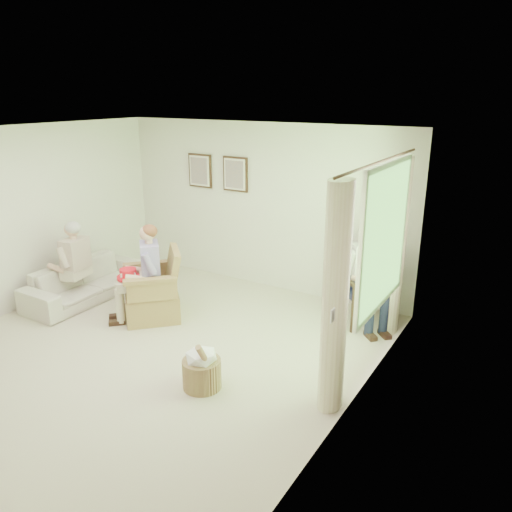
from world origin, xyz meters
name	(u,v)px	position (x,y,z in m)	size (l,w,h in m)	color
floor	(144,354)	(0.00, 0.00, 0.00)	(5.50, 5.50, 0.00)	beige
back_wall	(261,207)	(0.00, 2.75, 1.30)	(5.00, 0.04, 2.60)	silver
left_wall	(3,223)	(-2.50, 0.00, 1.30)	(0.04, 5.50, 2.60)	silver
right_wall	(344,297)	(2.50, 0.00, 1.30)	(0.04, 5.50, 2.60)	silver
ceiling	(127,134)	(0.00, 0.00, 2.60)	(5.00, 5.50, 0.02)	white
window	(385,234)	(2.46, 1.20, 1.58)	(0.13, 2.50, 1.63)	#2D6B23
curtain_left	(335,301)	(2.33, 0.22, 1.15)	(0.34, 0.34, 2.30)	beige
curtain_right	(396,248)	(2.33, 2.18, 1.15)	(0.34, 0.34, 2.30)	beige
framed_print_left	(200,171)	(-1.15, 2.71, 1.78)	(0.45, 0.05, 0.55)	#382114
framed_print_right	(235,174)	(-0.45, 2.71, 1.78)	(0.45, 0.05, 0.55)	#382114
wicker_armchair	(154,296)	(-0.64, 0.89, 0.31)	(0.77, 0.76, 0.98)	#A4874D
wood_armchair	(367,285)	(1.95, 2.33, 0.52)	(0.61, 0.58, 0.94)	black
sofa	(86,281)	(-1.95, 0.83, 0.28)	(0.75, 1.91, 0.56)	beige
person_wicker	(145,268)	(-0.64, 0.76, 0.77)	(0.40, 0.62, 1.32)	beige
person_dark	(365,269)	(1.95, 2.18, 0.79)	(0.40, 0.63, 1.35)	#1A203A
person_sofa	(71,260)	(-1.95, 0.62, 0.69)	(0.42, 0.62, 1.23)	beige
red_hat	(128,275)	(-0.82, 0.63, 0.67)	(0.31, 0.31, 0.14)	red
hatbox	(202,367)	(1.03, -0.19, 0.24)	(0.52, 0.52, 0.61)	tan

